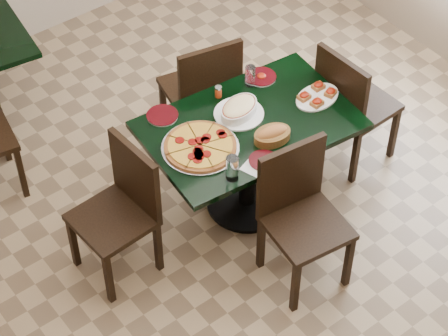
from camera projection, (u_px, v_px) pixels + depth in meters
floor at (235, 236)px, 5.80m from camera, size 5.50×5.50×0.00m
main_table at (249, 144)px, 5.60m from camera, size 1.39×0.97×0.75m
chair_far at (204, 88)px, 6.00m from camera, size 0.54×0.54×0.98m
chair_near at (299, 208)px, 5.24m from camera, size 0.51×0.51×0.97m
chair_right at (350, 102)px, 5.91m from camera, size 0.47×0.47×0.97m
chair_left at (123, 204)px, 5.29m from camera, size 0.47×0.47×0.94m
pepperoni_pizza at (200, 146)px, 5.30m from camera, size 0.48×0.48×0.04m
lasagna_casserole at (239, 109)px, 5.49m from camera, size 0.33×0.32×0.09m
bread_basket at (272, 135)px, 5.33m from camera, size 0.26×0.21×0.10m
bruschetta_platter at (317, 95)px, 5.61m from camera, size 0.35×0.26×0.05m
side_plate_near at (264, 161)px, 5.22m from camera, size 0.18×0.18×0.02m
side_plate_far_r at (261, 77)px, 5.76m from camera, size 0.20×0.20×0.03m
side_plate_far_l at (162, 115)px, 5.50m from camera, size 0.20×0.20×0.02m
napkin_setting at (256, 167)px, 5.20m from camera, size 0.18×0.18×0.01m
water_glass_a at (250, 76)px, 5.67m from camera, size 0.07×0.07×0.14m
water_glass_b at (232, 168)px, 5.08m from camera, size 0.08×0.08×0.16m
pepper_shaker at (218, 91)px, 5.61m from camera, size 0.05×0.05×0.08m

